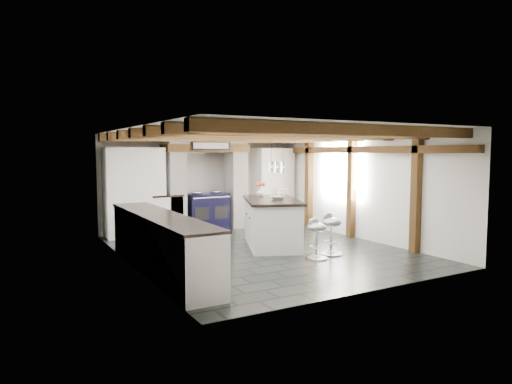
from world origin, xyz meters
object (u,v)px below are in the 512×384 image
kitchen_island (271,222)px  bar_stool_near (331,229)px  bar_stool_far (316,234)px  range_cooker (207,211)px

kitchen_island → bar_stool_near: 1.35m
bar_stool_far → bar_stool_near: bearing=7.4°
bar_stool_near → bar_stool_far: bearing=-177.3°
range_cooker → bar_stool_far: (0.48, -3.78, -0.01)m
bar_stool_near → bar_stool_far: (-0.44, -0.14, -0.03)m
bar_stool_near → range_cooker: bearing=89.3°
kitchen_island → range_cooker: bearing=122.0°
range_cooker → bar_stool_near: 3.75m
range_cooker → bar_stool_near: size_ratio=1.28×
range_cooker → bar_stool_far: 3.81m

